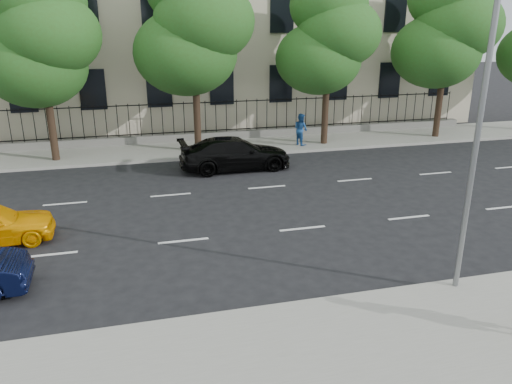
# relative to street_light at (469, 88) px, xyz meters

# --- Properties ---
(ground) EXTENTS (120.00, 120.00, 0.00)m
(ground) POSITION_rel_street_light_xyz_m (-2.50, 1.77, -5.15)
(ground) COLOR black
(ground) RESTS_ON ground
(near_sidewalk) EXTENTS (60.00, 4.00, 0.15)m
(near_sidewalk) POSITION_rel_street_light_xyz_m (-2.50, -2.23, -5.07)
(near_sidewalk) COLOR gray
(near_sidewalk) RESTS_ON ground
(far_sidewalk) EXTENTS (60.00, 4.00, 0.15)m
(far_sidewalk) POSITION_rel_street_light_xyz_m (-2.50, 15.77, -5.07)
(far_sidewalk) COLOR gray
(far_sidewalk) RESTS_ON ground
(lane_markings) EXTENTS (49.60, 4.62, 0.01)m
(lane_markings) POSITION_rel_street_light_xyz_m (-2.50, 6.52, -5.14)
(lane_markings) COLOR silver
(lane_markings) RESTS_ON ground
(iron_fence) EXTENTS (30.00, 0.50, 2.20)m
(iron_fence) POSITION_rel_street_light_xyz_m (-2.50, 17.47, -4.50)
(iron_fence) COLOR slate
(iron_fence) RESTS_ON far_sidewalk
(street_light) EXTENTS (0.25, 3.32, 8.05)m
(street_light) POSITION_rel_street_light_xyz_m (0.00, 0.00, 0.00)
(street_light) COLOR slate
(street_light) RESTS_ON near_sidewalk
(tree_b) EXTENTS (5.53, 5.12, 8.97)m
(tree_b) POSITION_rel_street_light_xyz_m (-11.46, 15.13, 0.69)
(tree_b) COLOR #382619
(tree_b) RESTS_ON far_sidewalk
(tree_c) EXTENTS (5.89, 5.50, 9.80)m
(tree_c) POSITION_rel_street_light_xyz_m (-4.46, 15.13, 1.26)
(tree_c) COLOR #382619
(tree_c) RESTS_ON far_sidewalk
(tree_d) EXTENTS (5.34, 4.94, 8.84)m
(tree_d) POSITION_rel_street_light_xyz_m (2.54, 15.13, 0.69)
(tree_d) COLOR #382619
(tree_d) RESTS_ON far_sidewalk
(tree_e) EXTENTS (5.71, 5.31, 9.46)m
(tree_e) POSITION_rel_street_light_xyz_m (9.54, 15.13, 1.05)
(tree_e) COLOR #382619
(tree_e) RESTS_ON far_sidewalk
(black_sedan) EXTENTS (5.24, 2.24, 1.50)m
(black_sedan) POSITION_rel_street_light_xyz_m (-3.22, 11.71, -4.40)
(black_sedan) COLOR black
(black_sedan) RESTS_ON ground
(pedestrian_far) EXTENTS (0.91, 1.01, 1.72)m
(pedestrian_far) POSITION_rel_street_light_xyz_m (1.11, 14.93, -4.14)
(pedestrian_far) COLOR navy
(pedestrian_far) RESTS_ON far_sidewalk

